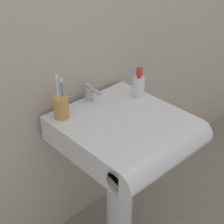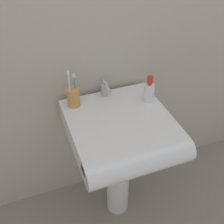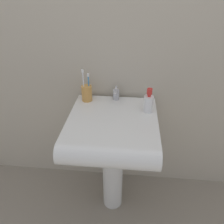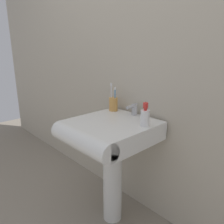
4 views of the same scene
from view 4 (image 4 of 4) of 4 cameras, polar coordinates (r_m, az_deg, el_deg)
The scene contains 7 objects.
ground_plane at distance 1.88m, azimuth 0.14°, elevation -25.66°, with size 6.00×6.00×0.00m, color gray.
wall_back at distance 1.63m, azimuth 8.20°, elevation 14.08°, with size 5.00×0.05×2.40m, color #B7AD99.
sink_pedestal at distance 1.68m, azimuth 0.15°, elevation -17.29°, with size 0.14×0.14×0.66m, color white.
sink_basin at distance 1.47m, azimuth -1.28°, elevation -5.21°, with size 0.52×0.58×0.13m.
faucet at distance 1.61m, azimuth 5.68°, elevation 0.70°, with size 0.04×0.11×0.09m.
toothbrush_cup at distance 1.72m, azimuth 0.34°, elevation 2.13°, with size 0.07×0.07×0.22m.
soap_bottle at distance 1.39m, azimuth 8.64°, elevation -1.27°, with size 0.06×0.06×0.15m.
Camera 4 is at (1.02, -0.96, 1.26)m, focal length 35.00 mm.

